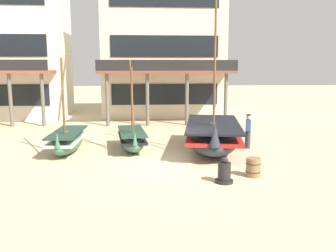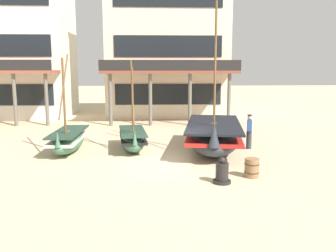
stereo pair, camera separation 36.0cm
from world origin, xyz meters
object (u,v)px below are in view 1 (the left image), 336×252
Objects in this scene: fishing_boat_far_right at (67,140)px; harbor_building_annex at (17,48)px; fisherman_by_hull at (248,132)px; fishing_boat_near_left at (132,139)px; harbor_building_main at (163,48)px; wooden_barrel at (253,167)px; capstan_winch at (224,173)px; fishing_boat_centre_large at (213,135)px.

harbor_building_annex is at bearing 115.68° from fishing_boat_far_right.
fishing_boat_far_right is 8.72m from fisherman_by_hull.
fishing_boat_near_left is 3.02m from fishing_boat_far_right.
harbor_building_annex reaches higher than harbor_building_main.
fishing_boat_near_left is 6.49m from wooden_barrel.
harbor_building_main is (2.23, 12.31, 4.86)m from fishing_boat_near_left.
fisherman_by_hull reaches higher than wooden_barrel.
fisherman_by_hull is 2.41× the size of wooden_barrel.
wooden_barrel is at bearing 26.67° from capstan_winch.
fisherman_by_hull is at bearing 1.19° from fishing_boat_far_right.
fisherman_by_hull is at bearing 75.90° from wooden_barrel.
fishing_boat_centre_large reaches higher than fisherman_by_hull.
fishing_boat_near_left is 2.55× the size of fisherman_by_hull.
wooden_barrel is 22.80m from harbor_building_annex.
fishing_boat_centre_large is 4.30m from wooden_barrel.
fishing_boat_centre_large reaches higher than fishing_boat_near_left.
harbor_building_main reaches higher than fishing_boat_far_right.
fishing_boat_far_right reaches higher than fisherman_by_hull.
fishing_boat_near_left reaches higher than capstan_winch.
harbor_building_annex is at bearing 139.41° from fisherman_by_hull.
harbor_building_annex is (-13.81, 17.42, 5.08)m from wooden_barrel.
harbor_building_annex is (-13.14, 13.19, 4.68)m from fishing_boat_centre_large.
wooden_barrel is at bearing -104.10° from fisherman_by_hull.
wooden_barrel is (0.66, -4.23, -0.40)m from fishing_boat_centre_large.
wooden_barrel is 0.06× the size of harbor_building_annex.
fishing_boat_centre_large is at bearing -82.63° from harbor_building_main.
fishing_boat_near_left is 13.42m from harbor_building_main.
fishing_boat_far_right is 4.97× the size of capstan_winch.
fishing_boat_centre_large is 8.68× the size of capstan_winch.
capstan_winch is at bearing -57.66° from fishing_boat_near_left.
fishing_boat_near_left is 6.14× the size of wooden_barrel.
capstan_winch is at bearing -55.08° from harbor_building_annex.
fishing_boat_far_right is at bearing -112.74° from harbor_building_main.
fisherman_by_hull is (1.82, 0.37, 0.09)m from fishing_boat_centre_large.
fishing_boat_centre_large is at bearing -168.60° from fisherman_by_hull.
fishing_boat_far_right is at bearing -175.95° from fishing_boat_near_left.
fishing_boat_far_right is 6.53× the size of wooden_barrel.
fishing_boat_far_right is 14.42m from harbor_building_main.
fishing_boat_centre_large is at bearing 98.90° from wooden_barrel.
fisherman_by_hull is 0.15× the size of harbor_building_annex.
capstan_winch reaches higher than wooden_barrel.
fishing_boat_near_left is at bearing 4.05° from fishing_boat_far_right.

